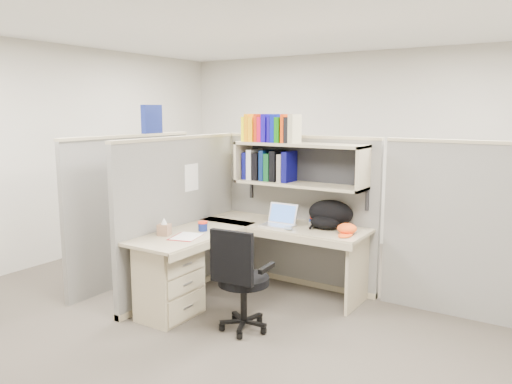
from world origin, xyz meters
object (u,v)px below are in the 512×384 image
Objects in this scene: desk at (201,266)px; backpack at (328,214)px; laptop at (278,215)px; task_chair at (241,295)px; snack_canister at (203,226)px.

desk is 3.77× the size of backpack.
task_chair is at bearing -79.06° from laptop.
task_chair reaches higher than desk.
snack_canister reaches higher than desk.
backpack is at bearing 38.99° from snack_canister.
snack_canister is (-0.51, -0.56, -0.07)m from laptop.
snack_canister is (-0.97, -0.78, -0.09)m from backpack.
task_chair is (-0.28, -1.13, -0.54)m from backpack.
desk is at bearing -129.52° from backpack.
laptop is (0.40, 0.74, 0.41)m from desk.
backpack is (0.85, 0.96, 0.43)m from desk.
backpack reaches higher than task_chair.
laptop is 0.34× the size of task_chair.
desk is 5.49× the size of laptop.
snack_canister is at bearing 152.94° from task_chair.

